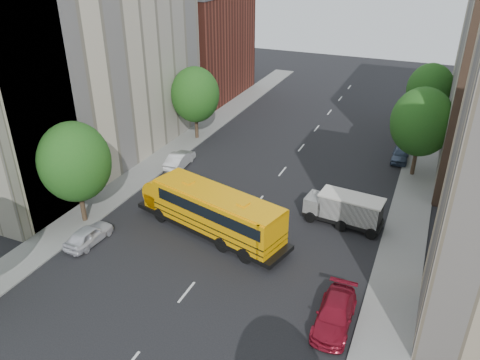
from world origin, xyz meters
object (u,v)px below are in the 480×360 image
Objects in this scene: street_tree_4 at (422,122)px; parked_car_3 at (335,314)px; school_bus at (209,208)px; street_tree_5 at (430,89)px; parked_car_4 at (400,154)px; safari_truck at (345,209)px; street_tree_1 at (75,162)px; parked_car_0 at (89,235)px; parked_car_1 at (180,160)px; street_tree_2 at (195,95)px.

street_tree_4 is 1.72× the size of parked_car_3.
parked_car_3 is (10.50, -5.49, -1.30)m from school_bus.
street_tree_5 is 30.43m from school_bus.
safari_truck is at bearing -101.57° from parked_car_4.
school_bus is 3.42× the size of parked_car_4.
school_bus is 10.05m from safari_truck.
parked_car_3 is (19.80, -3.01, -4.27)m from street_tree_1.
street_tree_1 is 2.04× the size of parked_car_0.
school_bus reaches higher than parked_car_3.
street_tree_2 is at bearing -80.03° from parked_car_1.
school_bus reaches higher than parked_car_0.
street_tree_4 reaches higher than street_tree_2.
street_tree_2 is 2.05× the size of parked_car_4.
parked_car_1 is 1.12× the size of parked_car_4.
street_tree_1 is at bearing -140.71° from street_tree_4.
street_tree_1 is 37.20m from street_tree_5.
street_tree_5 is 1.27× the size of safari_truck.
street_tree_1 is 10.08m from school_bus.
street_tree_4 reaches higher than parked_car_4.
safari_truck is at bearing -30.44° from street_tree_2.
school_bus is at bearing -114.76° from street_tree_5.
parked_car_0 is 1.03× the size of parked_car_4.
safari_truck reaches higher than parked_car_0.
parked_car_4 is (-1.40, -9.17, -4.06)m from street_tree_5.
safari_truck is at bearing 98.63° from parked_car_3.
parked_car_0 is 17.62m from parked_car_3.
street_tree_2 is at bearing 90.00° from street_tree_1.
parked_car_0 is at bearing -44.15° from street_tree_1.
street_tree_5 is 1.78× the size of parked_car_1.
street_tree_4 reaches higher than school_bus.
school_bus is 3.04× the size of parked_car_1.
parked_car_0 is at bearing -131.85° from school_bus.
parked_car_4 is at bearing -98.68° from street_tree_5.
safari_truck is at bearing 161.83° from parked_car_1.
street_tree_5 is at bearing 53.75° from street_tree_1.
safari_truck is 1.52× the size of parked_car_0.
street_tree_4 is at bearing -166.38° from parked_car_1.
street_tree_4 is 1.37× the size of safari_truck.
parked_car_3 is (-2.20, -21.01, -4.39)m from street_tree_4.
street_tree_2 is at bearing 132.29° from parked_car_3.
parked_car_1 is (-0.41, 13.38, 0.04)m from parked_car_0.
safari_truck is at bearing 22.33° from street_tree_1.
school_bus is 2.18× the size of safari_truck.
parked_car_4 is (20.60, 20.83, -4.31)m from street_tree_1.
street_tree_5 is 1.59× the size of parked_car_3.
street_tree_2 is at bearing -151.39° from street_tree_5.
street_tree_2 reaches higher than safari_truck.
street_tree_1 is at bearing -152.21° from safari_truck.
street_tree_5 reaches higher than school_bus.
school_bus is at bearing -144.50° from parked_car_0.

